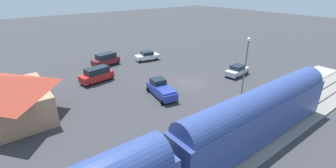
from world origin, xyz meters
The scene contains 11 objects.
ground_plane centered at (0.00, 0.00, 0.00)m, with size 200.00×200.00×0.00m, color #38383D.
railway_track centered at (-14.00, 0.00, 0.09)m, with size 4.80×70.00×0.30m.
platform centered at (-10.00, 0.00, 0.15)m, with size 3.20×46.00×0.30m.
station_building centered at (4.00, 22.00, 2.63)m, with size 9.82×7.87×5.04m.
pedestrian_on_platform centered at (-9.85, -0.40, 1.28)m, with size 0.36×0.36×1.71m.
suv_maroon centered at (15.25, 6.49, 1.15)m, with size 2.79×5.17×2.22m.
sedan_white centered at (13.38, -1.14, 0.88)m, with size 2.57×4.75×1.74m.
pickup_blue centered at (-1.08, 5.99, 1.03)m, with size 5.65×3.15×2.14m.
suv_red centered at (8.82, 10.73, 1.15)m, with size 2.72×5.15×2.22m.
sedan_silver centered at (-2.32, -8.15, 0.88)m, with size 2.38×4.69×1.74m.
light_pole_near_platform centered at (-7.20, -2.85, 4.83)m, with size 0.44×0.44×7.66m.
Camera 1 is at (-23.69, 22.12, 13.58)m, focal length 25.03 mm.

